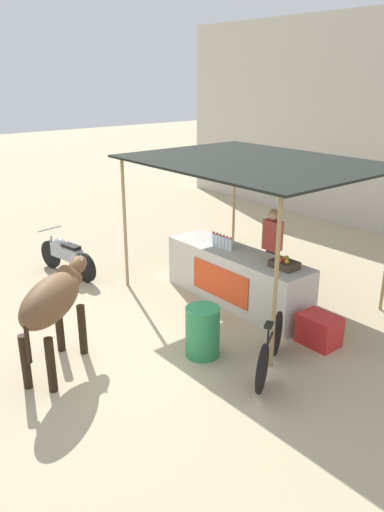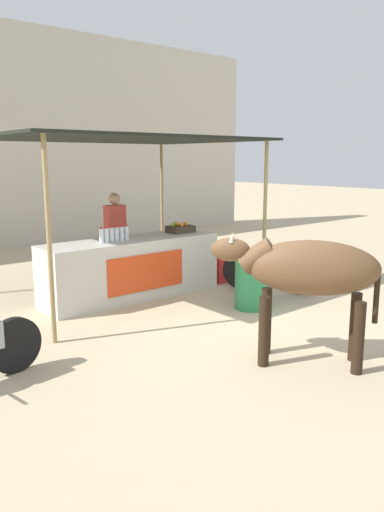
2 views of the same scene
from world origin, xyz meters
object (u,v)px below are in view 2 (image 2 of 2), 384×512
object	(u,v)px
cooler_box	(223,267)
water_barrel	(252,283)
cow	(307,272)
vendor_behind_counter	(116,239)
bicycle_leaning	(271,272)
stall_counter	(132,268)
fruit_crate	(180,228)

from	to	relation	value
cooler_box	water_barrel	size ratio (longest dim) A/B	0.78
cooler_box	cow	distance (m)	3.98
vendor_behind_counter	water_barrel	xyz separation A→B (m)	(0.88, -2.44, -0.47)
cow	bicycle_leaning	xyz separation A→B (m)	(1.98, 2.23, -0.68)
vendor_behind_counter	water_barrel	bearing A→B (deg)	-70.25
cooler_box	bicycle_leaning	bearing A→B (deg)	-88.75
stall_counter	cow	size ratio (longest dim) A/B	1.81
fruit_crate	cooler_box	bearing A→B (deg)	-9.53
stall_counter	cooler_box	distance (m)	1.95
vendor_behind_counter	bicycle_leaning	world-z (taller)	vendor_behind_counter
fruit_crate	vendor_behind_counter	xyz separation A→B (m)	(-0.89, 0.70, -0.18)
stall_counter	vendor_behind_counter	distance (m)	0.85
stall_counter	bicycle_leaning	distance (m)	2.32
bicycle_leaning	water_barrel	bearing A→B (deg)	-154.48
stall_counter	cow	distance (m)	3.52
water_barrel	fruit_crate	bearing A→B (deg)	89.64
stall_counter	cooler_box	size ratio (longest dim) A/B	5.00
vendor_behind_counter	bicycle_leaning	xyz separation A→B (m)	(1.80, -2.00, -0.50)
stall_counter	water_barrel	size ratio (longest dim) A/B	3.91
stall_counter	cooler_box	world-z (taller)	stall_counter
cooler_box	vendor_behind_counter	bearing A→B (deg)	154.46
cooler_box	cow	bearing A→B (deg)	-120.05
stall_counter	bicycle_leaning	bearing A→B (deg)	-32.50
water_barrel	vendor_behind_counter	bearing A→B (deg)	109.75
fruit_crate	bicycle_leaning	world-z (taller)	fruit_crate
vendor_behind_counter	fruit_crate	bearing A→B (deg)	-38.28
stall_counter	bicycle_leaning	size ratio (longest dim) A/B	2.06
vendor_behind_counter	cow	distance (m)	4.23
water_barrel	stall_counter	bearing A→B (deg)	121.33
vendor_behind_counter	cooler_box	distance (m)	2.06
fruit_crate	water_barrel	world-z (taller)	fruit_crate
fruit_crate	stall_counter	bearing A→B (deg)	-177.11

